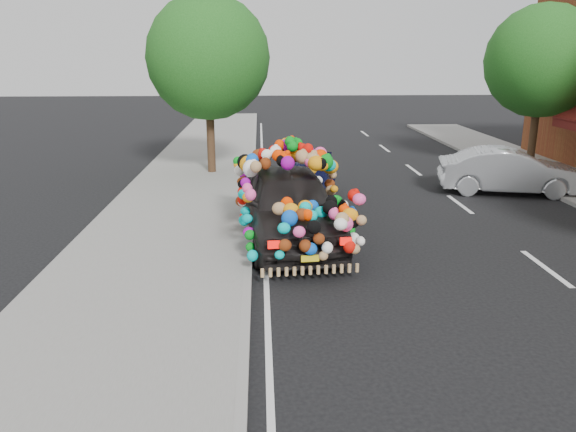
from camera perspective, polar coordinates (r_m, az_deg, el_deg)
name	(u,v)px	position (r m, az deg, el deg)	size (l,w,h in m)	color
ground	(367,272)	(11.22, 8.07, -5.61)	(100.00, 100.00, 0.00)	black
sidewalk	(147,273)	(11.22, -14.14, -5.62)	(4.00, 60.00, 0.12)	gray
kerb	(248,271)	(11.00, -4.08, -5.57)	(0.15, 60.00, 0.13)	gray
lane_markings	(546,268)	(12.40, 24.70, -4.82)	(6.00, 50.00, 0.01)	silver
tree_near_sidewalk	(208,58)	(19.80, -8.15, 15.64)	(4.20, 4.20, 6.13)	#332114
tree_far_b	(542,61)	(22.60, 24.40, 14.12)	(4.00, 4.00, 5.90)	#332114
plush_art_car	(290,189)	(12.58, 0.20, 2.71)	(2.83, 5.35, 2.33)	black
navy_sedan	(305,183)	(15.94, 1.76, 3.34)	(1.70, 4.17, 1.21)	black
silver_hatchback	(509,171)	(18.48, 21.54, 4.26)	(1.46, 4.18, 1.38)	#ACAFB4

